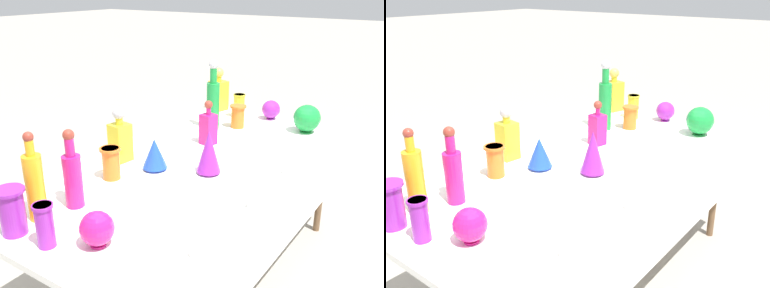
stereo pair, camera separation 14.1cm
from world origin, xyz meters
TOP-DOWN VIEW (x-y plane):
  - ground_plane at (0.00, 0.00)m, footprint 40.00×40.00m
  - display_table at (0.00, -0.04)m, footprint 2.09×1.06m
  - tall_bottle_0 at (0.54, 0.20)m, footprint 0.08×0.08m
  - tall_bottle_1 at (-0.82, 0.18)m, footprint 0.07×0.07m
  - tall_bottle_2 at (-0.67, 0.14)m, footprint 0.08×0.08m
  - square_decanter_0 at (0.28, 0.07)m, footprint 0.09×0.09m
  - square_decanter_1 at (-0.19, 0.32)m, footprint 0.11×0.11m
  - square_decanter_2 at (0.93, 0.39)m, footprint 0.14×0.14m
  - slender_vase_0 at (-0.94, 0.17)m, footprint 0.11×0.11m
  - slender_vase_1 at (0.85, 0.17)m, footprint 0.08×0.08m
  - slender_vase_2 at (-0.38, 0.21)m, footprint 0.10×0.10m
  - slender_vase_3 at (-0.93, 0.00)m, footprint 0.07×0.07m
  - slender_vase_4 at (0.64, 0.07)m, footprint 0.10×0.10m
  - fluted_vase_0 at (-0.18, 0.10)m, footprint 0.13×0.13m
  - fluted_vase_1 at (-0.07, -0.15)m, footprint 0.12×0.12m
  - round_bowl_0 at (0.93, -0.03)m, footprint 0.12×0.12m
  - round_bowl_1 at (0.80, -0.33)m, footprint 0.17×0.17m
  - round_bowl_2 at (-0.82, -0.15)m, footprint 0.13×0.13m
  - price_tag_left at (-0.68, -0.47)m, footprint 0.05×0.02m
  - price_tag_center at (-0.26, -0.47)m, footprint 0.05×0.02m
  - price_tag_right at (0.15, -0.46)m, footprint 0.06×0.02m

SIDE VIEW (x-z plane):
  - ground_plane at x=0.00m, z-range 0.00..0.00m
  - display_table at x=0.00m, z-range 0.32..1.08m
  - price_tag_left at x=-0.68m, z-range 0.76..0.80m
  - price_tag_right at x=0.15m, z-range 0.76..0.80m
  - price_tag_center at x=-0.26m, z-range 0.76..0.80m
  - round_bowl_0 at x=0.93m, z-range 0.76..0.89m
  - round_bowl_2 at x=-0.82m, z-range 0.76..0.90m
  - slender_vase_4 at x=0.64m, z-range 0.77..0.91m
  - fluted_vase_0 at x=-0.18m, z-range 0.76..0.93m
  - slender_vase_2 at x=-0.38m, z-range 0.77..0.92m
  - slender_vase_1 at x=0.85m, z-range 0.77..0.93m
  - slender_vase_3 at x=-0.93m, z-range 0.77..0.93m
  - round_bowl_1 at x=0.80m, z-range 0.76..0.94m
  - slender_vase_0 at x=-0.94m, z-range 0.77..0.95m
  - square_decanter_0 at x=0.28m, z-range 0.74..1.00m
  - fluted_vase_1 at x=-0.07m, z-range 0.76..0.99m
  - square_decanter_1 at x=-0.19m, z-range 0.74..1.03m
  - square_decanter_2 at x=0.93m, z-range 0.73..1.05m
  - tall_bottle_2 at x=-0.67m, z-range 0.73..1.07m
  - tall_bottle_1 at x=-0.82m, z-range 0.73..1.10m
  - tall_bottle_0 at x=0.54m, z-range 0.73..1.17m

